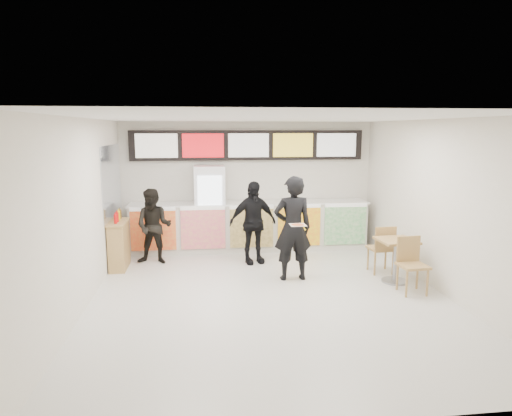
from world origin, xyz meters
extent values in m
plane|color=beige|center=(0.00, 0.00, 0.00)|extent=(7.00, 7.00, 0.00)
plane|color=white|center=(0.00, 0.00, 3.00)|extent=(7.00, 7.00, 0.00)
plane|color=silver|center=(0.00, 3.50, 1.50)|extent=(6.00, 0.00, 6.00)
plane|color=silver|center=(-3.00, 0.00, 1.50)|extent=(0.00, 7.00, 7.00)
plane|color=silver|center=(3.00, 0.00, 1.50)|extent=(0.00, 7.00, 7.00)
cube|color=silver|center=(0.00, 3.10, 0.55)|extent=(5.50, 0.70, 1.10)
cube|color=silver|center=(0.00, 3.10, 1.12)|extent=(5.56, 0.76, 0.04)
cube|color=red|center=(-2.20, 2.72, 0.61)|extent=(0.99, 0.02, 0.90)
cube|color=#D9306F|center=(-1.10, 2.72, 0.61)|extent=(0.99, 0.02, 0.90)
cube|color=brown|center=(0.00, 2.72, 0.61)|extent=(0.99, 0.02, 0.90)
cube|color=yellow|center=(1.10, 2.72, 0.61)|extent=(0.99, 0.02, 0.90)
cube|color=#228B36|center=(2.20, 2.72, 0.61)|extent=(0.99, 0.02, 0.90)
cube|color=black|center=(0.00, 3.42, 2.45)|extent=(5.50, 0.12, 0.70)
cube|color=silver|center=(-2.12, 3.35, 2.45)|extent=(0.95, 0.02, 0.55)
cube|color=red|center=(-1.06, 3.35, 2.45)|extent=(0.95, 0.02, 0.55)
cube|color=silver|center=(0.00, 3.35, 2.45)|extent=(0.95, 0.02, 0.55)
cube|color=yellow|center=(1.06, 3.35, 2.45)|extent=(0.95, 0.02, 0.55)
cube|color=silver|center=(2.12, 3.35, 2.45)|extent=(0.95, 0.02, 0.55)
cube|color=white|center=(-0.93, 3.12, 1.00)|extent=(0.70, 0.65, 2.00)
cube|color=white|center=(-0.93, 2.78, 1.05)|extent=(0.54, 0.02, 1.50)
cylinder|color=green|center=(-1.14, 2.82, 0.45)|extent=(0.07, 0.07, 0.22)
cylinder|color=orange|center=(-1.00, 2.82, 0.45)|extent=(0.07, 0.07, 0.22)
cylinder|color=red|center=(-0.86, 2.82, 0.45)|extent=(0.07, 0.07, 0.22)
cylinder|color=#1749AC|center=(-0.72, 2.82, 0.45)|extent=(0.07, 0.07, 0.22)
cylinder|color=orange|center=(-1.14, 2.82, 0.83)|extent=(0.07, 0.07, 0.22)
cylinder|color=red|center=(-1.00, 2.82, 0.83)|extent=(0.07, 0.07, 0.22)
cylinder|color=#1749AC|center=(-0.86, 2.82, 0.83)|extent=(0.07, 0.07, 0.22)
cylinder|color=green|center=(-0.72, 2.82, 0.83)|extent=(0.07, 0.07, 0.22)
cylinder|color=red|center=(-1.14, 2.82, 1.21)|extent=(0.07, 0.07, 0.22)
cylinder|color=#1749AC|center=(-1.00, 2.82, 1.21)|extent=(0.07, 0.07, 0.22)
cylinder|color=green|center=(-0.86, 2.82, 1.21)|extent=(0.07, 0.07, 0.22)
cylinder|color=orange|center=(-0.72, 2.82, 1.21)|extent=(0.07, 0.07, 0.22)
cylinder|color=#1749AC|center=(-1.14, 2.82, 1.59)|extent=(0.07, 0.07, 0.22)
cylinder|color=green|center=(-1.00, 2.82, 1.59)|extent=(0.07, 0.07, 0.22)
cylinder|color=orange|center=(-0.86, 2.82, 1.59)|extent=(0.07, 0.07, 0.22)
cylinder|color=red|center=(-0.72, 2.82, 1.59)|extent=(0.07, 0.07, 0.22)
cube|color=#B2B7BF|center=(-2.99, 2.45, 1.75)|extent=(0.01, 2.00, 1.50)
imported|color=black|center=(0.56, 0.84, 0.99)|extent=(0.74, 0.50, 1.98)
imported|color=black|center=(-2.13, 2.24, 0.80)|extent=(0.88, 0.74, 1.60)
imported|color=black|center=(-0.06, 2.01, 0.88)|extent=(1.10, 0.67, 1.76)
cube|color=beige|center=(0.56, 0.39, 1.15)|extent=(0.28, 0.28, 0.01)
cone|color=#CC7233|center=(0.56, 0.39, 1.16)|extent=(0.36, 0.36, 0.02)
cube|color=tan|center=(2.44, 0.45, 0.80)|extent=(0.70, 0.70, 0.04)
cylinder|color=gray|center=(2.44, 0.45, 0.39)|extent=(0.09, 0.09, 0.79)
cylinder|color=gray|center=(2.44, 0.45, 0.02)|extent=(0.48, 0.48, 0.03)
cube|color=tan|center=(2.48, -0.15, 0.49)|extent=(0.49, 0.49, 0.04)
cube|color=tan|center=(2.48, 0.05, 0.74)|extent=(0.44, 0.07, 0.46)
cube|color=tan|center=(2.39, 1.04, 0.49)|extent=(0.49, 0.49, 0.04)
cube|color=tan|center=(2.39, 0.84, 0.74)|extent=(0.44, 0.07, 0.46)
cube|color=tan|center=(-2.82, 1.97, 0.47)|extent=(0.31, 0.83, 0.94)
cube|color=tan|center=(-2.82, 1.97, 0.96)|extent=(0.35, 0.88, 0.04)
cylinder|color=red|center=(-2.82, 1.74, 1.07)|extent=(0.06, 0.06, 0.19)
cylinder|color=red|center=(-2.82, 1.92, 1.07)|extent=(0.06, 0.06, 0.19)
cylinder|color=yellow|center=(-2.82, 2.10, 1.07)|extent=(0.06, 0.06, 0.19)
cylinder|color=brown|center=(-2.82, 2.26, 1.07)|extent=(0.06, 0.06, 0.19)
camera|label=1|loc=(-1.14, -7.36, 2.82)|focal=32.00mm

